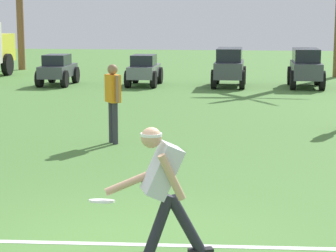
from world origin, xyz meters
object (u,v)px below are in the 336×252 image
object	(u,v)px
parked_car_slot_c	(229,66)
parked_car_slot_b	(144,70)
parked_car_slot_d	(306,67)
frisbee_thrower	(163,187)
teammate_midfield	(113,96)
frisbee_in_flight	(102,201)
parked_car_slot_a	(58,69)

from	to	relation	value
parked_car_slot_c	parked_car_slot_b	bearing A→B (deg)	-177.04
parked_car_slot_b	parked_car_slot_d	size ratio (longest dim) A/B	0.92
frisbee_thrower	teammate_midfield	size ratio (longest dim) A/B	0.90
frisbee_thrower	parked_car_slot_b	size ratio (longest dim) A/B	0.64
frisbee_in_flight	parked_car_slot_a	distance (m)	17.26
frisbee_thrower	parked_car_slot_a	distance (m)	17.45
teammate_midfield	frisbee_thrower	bearing A→B (deg)	-73.20
parked_car_slot_a	parked_car_slot_b	xyz separation A→B (m)	(3.10, 0.24, 0.00)
parked_car_slot_b	parked_car_slot_c	bearing A→B (deg)	2.96
frisbee_in_flight	parked_car_slot_d	xyz separation A→B (m)	(3.30, 16.82, 0.09)
teammate_midfield	parked_car_slot_a	distance (m)	11.12
frisbee_in_flight	parked_car_slot_a	size ratio (longest dim) A/B	0.13
frisbee_in_flight	parked_car_slot_b	world-z (taller)	parked_car_slot_b
parked_car_slot_a	parked_car_slot_c	world-z (taller)	parked_car_slot_c
frisbee_thrower	frisbee_in_flight	bearing A→B (deg)	-177.60
teammate_midfield	parked_car_slot_c	world-z (taller)	teammate_midfield
frisbee_thrower	frisbee_in_flight	distance (m)	0.65
parked_car_slot_a	parked_car_slot_b	world-z (taller)	same
teammate_midfield	parked_car_slot_b	size ratio (longest dim) A/B	0.71
frisbee_thrower	teammate_midfield	world-z (taller)	teammate_midfield
parked_car_slot_a	parked_car_slot_c	size ratio (longest dim) A/B	0.92
frisbee_thrower	parked_car_slot_c	world-z (taller)	frisbee_thrower
frisbee_in_flight	parked_car_slot_d	world-z (taller)	parked_car_slot_d
parked_car_slot_d	teammate_midfield	bearing A→B (deg)	-112.81
frisbee_in_flight	teammate_midfield	distance (m)	6.23
frisbee_in_flight	teammate_midfield	world-z (taller)	teammate_midfield
parked_car_slot_d	parked_car_slot_b	bearing A→B (deg)	-177.92
frisbee_in_flight	parked_car_slot_a	xyz separation A→B (m)	(-5.46, 16.37, -0.06)
teammate_midfield	parked_car_slot_d	bearing A→B (deg)	67.19
parked_car_slot_d	parked_car_slot_a	bearing A→B (deg)	-177.10
parked_car_slot_c	parked_car_slot_d	xyz separation A→B (m)	(2.65, 0.05, 0.00)
teammate_midfield	parked_car_slot_c	size ratio (longest dim) A/B	0.65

